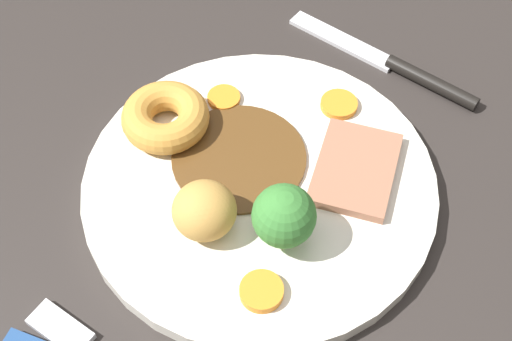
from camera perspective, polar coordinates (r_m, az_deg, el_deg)
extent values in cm
cube|color=#2B2623|center=(55.70, 2.03, -0.39)|extent=(120.00, 84.00, 3.60)
cylinder|color=silver|center=(52.13, 0.00, -1.10)|extent=(26.64, 26.64, 1.40)
cylinder|color=#563819|center=(52.56, -1.42, 1.10)|extent=(10.34, 10.34, 0.30)
cube|color=#9E664C|center=(52.12, 8.24, 0.14)|extent=(9.23, 7.64, 0.80)
torus|color=#C68938|center=(54.12, -7.51, 4.40)|extent=(6.90, 6.90, 2.44)
ellipsoid|color=#BC8C42|center=(47.81, -4.30, -3.32)|extent=(6.12, 6.11, 3.83)
cylinder|color=orange|center=(46.40, 0.46, -9.97)|extent=(2.98, 2.98, 0.70)
cylinder|color=orange|center=(56.21, 6.89, 5.46)|extent=(3.00, 3.00, 0.53)
cylinder|color=orange|center=(56.40, -2.69, 6.03)|extent=(2.69, 2.69, 0.43)
cylinder|color=#8CB766|center=(48.22, 2.25, -5.18)|extent=(1.40, 1.40, 1.34)
sphere|color=#387A33|center=(46.33, 2.34, -3.77)|extent=(4.44, 4.44, 4.44)
cube|color=silver|center=(48.64, -15.89, -12.51)|extent=(2.22, 4.59, 0.60)
cylinder|color=black|center=(60.78, 14.33, 7.09)|extent=(2.01, 8.58, 1.20)
cube|color=silver|center=(63.54, 7.16, 10.60)|extent=(2.70, 10.61, 0.40)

